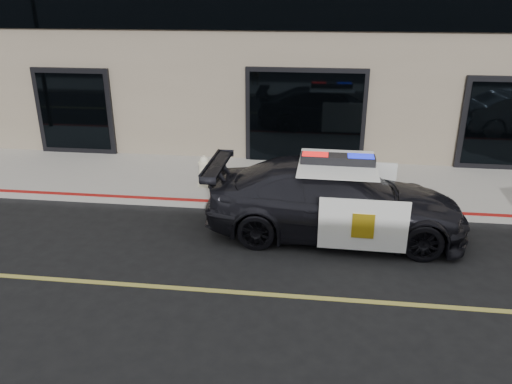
# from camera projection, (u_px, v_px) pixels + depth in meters

# --- Properties ---
(ground) EXTENTS (120.00, 120.00, 0.00)m
(ground) POSITION_uv_depth(u_px,v_px,m) (347.00, 300.00, 8.40)
(ground) COLOR black
(ground) RESTS_ON ground
(sidewalk_n) EXTENTS (60.00, 3.50, 0.15)m
(sidewalk_n) POSITION_uv_depth(u_px,v_px,m) (339.00, 185.00, 13.20)
(sidewalk_n) COLOR gray
(sidewalk_n) RESTS_ON ground
(police_car) EXTENTS (2.59, 5.48, 1.77)m
(police_car) POSITION_uv_depth(u_px,v_px,m) (335.00, 199.00, 10.44)
(police_car) COLOR black
(police_car) RESTS_ON ground
(fire_hydrant) EXTENTS (0.37, 0.51, 0.82)m
(fire_hydrant) POSITION_uv_depth(u_px,v_px,m) (204.00, 172.00, 12.79)
(fire_hydrant) COLOR #F0EBC8
(fire_hydrant) RESTS_ON sidewalk_n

